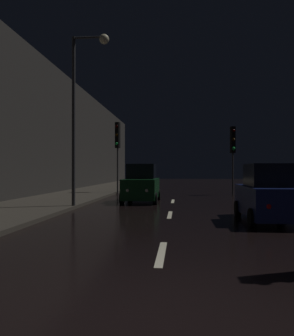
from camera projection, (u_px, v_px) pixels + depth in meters
The scene contains 9 objects.
ground at pixel (175, 191), 28.61m from camera, with size 25.36×84.00×0.02m, color black.
sidewalk_left at pixel (98, 190), 29.22m from camera, with size 4.40×84.00×0.15m, color #38332B.
building_facade_left at pixel (54, 131), 26.01m from camera, with size 0.80×63.00×9.40m, color #2D2B28.
lane_centerline at pixel (170, 215), 13.33m from camera, with size 0.16×14.39×0.01m.
traffic_light_far_right at pixel (233, 145), 24.77m from camera, with size 0.37×0.48×4.88m.
traffic_light_far_left at pixel (117, 141), 25.48m from camera, with size 0.37×0.48×5.29m.
streetlamp_overhead at pixel (83, 95), 15.53m from camera, with size 1.70×0.44×7.84m.
car_approaching_headlights at pixel (142, 185), 19.04m from camera, with size 1.91×4.14×2.09m.
car_parked_right_near at pixel (268, 195), 11.72m from camera, with size 1.80×3.89×1.96m.
Camera 1 is at (0.38, -4.21, 1.74)m, focal length 36.96 mm.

